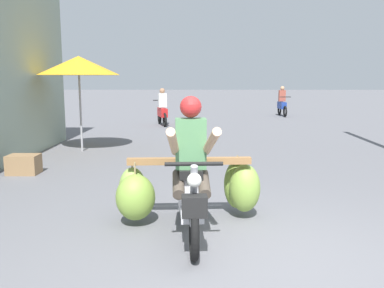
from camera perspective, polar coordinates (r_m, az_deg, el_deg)
ground_plane at (r=4.10m, az=11.21°, el=-16.70°), size 120.00×120.00×0.00m
motorbike_main_loaded at (r=4.94m, az=-0.56°, el=-5.66°), size 1.85×1.84×1.58m
motorbike_distant_ahead_left at (r=15.59m, az=-4.12°, el=4.64°), size 0.63×1.59×1.40m
motorbike_distant_ahead_right at (r=19.97m, az=12.33°, el=5.43°), size 0.50×1.62×1.40m
market_umbrella_near_shop at (r=10.30m, az=-15.38°, el=10.39°), size 1.93×1.93×2.29m
produce_crate at (r=8.32m, az=-22.23°, el=-2.62°), size 0.56×0.40×0.36m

